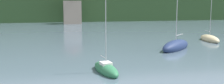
{
  "coord_description": "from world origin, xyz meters",
  "views": [
    {
      "loc": [
        -4.47,
        23.01,
        6.15
      ],
      "look_at": [
        0.0,
        44.96,
        2.85
      ],
      "focal_mm": 43.86,
      "sensor_mm": 36.0,
      "label": 1
    }
  ],
  "objects_px": {
    "sailboat_far_7": "(176,46)",
    "sailboat_far_10": "(210,39)",
    "shore_building_westcentral": "(72,9)",
    "sailboat_mid_3": "(106,69)"
  },
  "relations": [
    {
      "from": "shore_building_westcentral",
      "to": "sailboat_mid_3",
      "type": "xyz_separation_m",
      "value": [
        -0.32,
        -55.2,
        -3.95
      ]
    },
    {
      "from": "sailboat_far_10",
      "to": "sailboat_mid_3",
      "type": "bearing_deg",
      "value": -42.87
    },
    {
      "from": "shore_building_westcentral",
      "to": "sailboat_far_10",
      "type": "height_order",
      "value": "shore_building_westcentral"
    },
    {
      "from": "shore_building_westcentral",
      "to": "sailboat_far_7",
      "type": "height_order",
      "value": "sailboat_far_7"
    },
    {
      "from": "sailboat_mid_3",
      "to": "sailboat_far_10",
      "type": "distance_m",
      "value": 25.22
    },
    {
      "from": "shore_building_westcentral",
      "to": "sailboat_mid_3",
      "type": "distance_m",
      "value": 55.34
    },
    {
      "from": "shore_building_westcentral",
      "to": "sailboat_far_7",
      "type": "bearing_deg",
      "value": -76.78
    },
    {
      "from": "shore_building_westcentral",
      "to": "sailboat_far_10",
      "type": "relative_size",
      "value": 1.1
    },
    {
      "from": "shore_building_westcentral",
      "to": "sailboat_far_10",
      "type": "xyz_separation_m",
      "value": [
        19.26,
        -39.3,
        -3.93
      ]
    },
    {
      "from": "sailboat_far_7",
      "to": "sailboat_far_10",
      "type": "distance_m",
      "value": 10.57
    }
  ]
}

